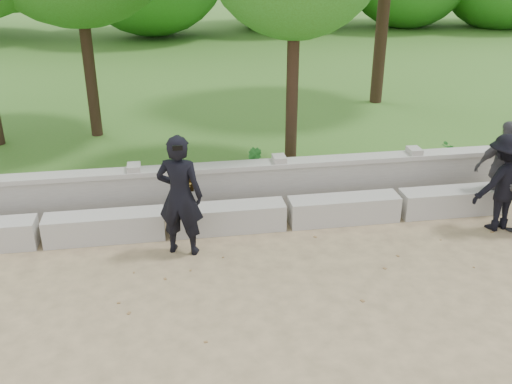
% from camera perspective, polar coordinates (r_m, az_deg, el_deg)
% --- Properties ---
extents(ground, '(80.00, 80.00, 0.00)m').
position_cam_1_polar(ground, '(7.94, -8.44, -10.69)').
color(ground, tan).
rests_on(ground, ground).
extents(lawn, '(40.00, 22.00, 0.25)m').
position_cam_1_polar(lawn, '(20.99, -9.56, 11.91)').
color(lawn, '#386F23').
rests_on(lawn, ground).
extents(concrete_bench, '(11.90, 0.45, 0.45)m').
position_cam_1_polar(concrete_bench, '(9.46, -8.85, -3.00)').
color(concrete_bench, '#B9B7AF').
rests_on(concrete_bench, ground).
extents(parapet_wall, '(12.50, 0.35, 0.90)m').
position_cam_1_polar(parapet_wall, '(9.99, -9.02, 0.04)').
color(parapet_wall, '#AEACA4').
rests_on(parapet_wall, ground).
extents(man_main, '(0.81, 0.74, 1.92)m').
position_cam_1_polar(man_main, '(8.60, -7.61, -0.37)').
color(man_main, black).
rests_on(man_main, ground).
extents(visitor_mid, '(1.18, 0.84, 1.65)m').
position_cam_1_polar(visitor_mid, '(10.15, 23.49, 0.87)').
color(visitor_mid, black).
rests_on(visitor_mid, ground).
extents(visitor_right, '(1.05, 0.60, 1.68)m').
position_cam_1_polar(visitor_right, '(10.75, 23.53, 2.19)').
color(visitor_right, '#49494F').
rests_on(visitor_right, ground).
extents(shrub_b, '(0.40, 0.41, 0.58)m').
position_cam_1_polar(shrub_b, '(10.90, -0.05, 2.89)').
color(shrub_b, '#256D25').
rests_on(shrub_b, lawn).
extents(shrub_c, '(0.63, 0.63, 0.53)m').
position_cam_1_polar(shrub_c, '(11.98, 19.03, 3.42)').
color(shrub_c, '#256D25').
rests_on(shrub_c, lawn).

